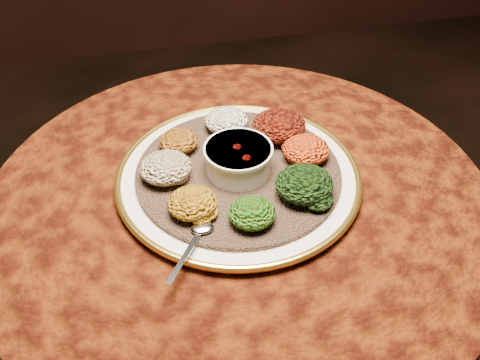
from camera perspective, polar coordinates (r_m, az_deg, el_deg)
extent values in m
cylinder|color=black|center=(1.31, -0.07, -14.03)|extent=(0.12, 0.12, 0.68)
cylinder|color=black|center=(1.03, -0.09, -2.72)|extent=(0.80, 0.80, 0.04)
cylinder|color=#4A1A06|center=(1.14, -0.08, -7.93)|extent=(0.93, 0.93, 0.34)
cylinder|color=#4A1A06|center=(1.01, -0.09, -1.63)|extent=(0.96, 0.96, 0.01)
cylinder|color=silver|center=(1.03, -0.18, 0.23)|extent=(0.57, 0.57, 0.02)
torus|color=gold|center=(1.02, -0.18, 0.53)|extent=(0.47, 0.47, 0.01)
cylinder|color=brown|center=(1.02, -0.18, 0.82)|extent=(0.42, 0.42, 0.01)
cylinder|color=white|center=(1.00, -0.19, 2.21)|extent=(0.12, 0.12, 0.05)
cylinder|color=white|center=(0.98, -0.19, 3.29)|extent=(0.13, 0.13, 0.01)
cylinder|color=#520804|center=(0.99, -0.19, 2.93)|extent=(0.10, 0.10, 0.01)
ellipsoid|color=silver|center=(0.90, -4.04, -5.10)|extent=(0.04, 0.03, 0.01)
cube|color=silver|center=(0.86, -5.98, -8.28)|extent=(0.07, 0.10, 0.00)
ellipsoid|color=white|center=(1.11, -1.48, 6.37)|extent=(0.09, 0.08, 0.04)
ellipsoid|color=black|center=(1.08, 4.17, 5.80)|extent=(0.11, 0.10, 0.05)
ellipsoid|color=#A4590D|center=(1.04, 7.06, 3.22)|extent=(0.09, 0.09, 0.04)
ellipsoid|color=black|center=(0.95, 6.88, -0.43)|extent=(0.11, 0.10, 0.05)
ellipsoid|color=#923309|center=(0.90, 1.29, -3.53)|extent=(0.08, 0.08, 0.04)
ellipsoid|color=#B3810F|center=(0.92, -5.09, -2.44)|extent=(0.09, 0.08, 0.04)
ellipsoid|color=maroon|center=(0.99, -7.92, 1.31)|extent=(0.10, 0.09, 0.05)
ellipsoid|color=#8A4F10|center=(1.06, -6.56, 4.14)|extent=(0.08, 0.07, 0.04)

